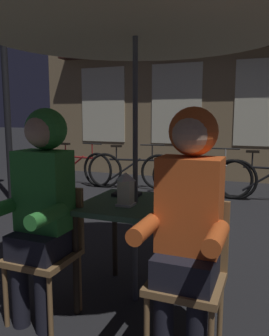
# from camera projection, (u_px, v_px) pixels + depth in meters

# --- Properties ---
(ground_plane) EXTENTS (60.00, 60.00, 0.00)m
(ground_plane) POSITION_uv_depth(u_px,v_px,m) (135.00, 300.00, 2.56)
(ground_plane) COLOR #232326
(cafe_table) EXTENTS (0.72, 0.72, 0.74)m
(cafe_table) POSITION_uv_depth(u_px,v_px,m) (135.00, 216.00, 2.46)
(cafe_table) COLOR #42664C
(cafe_table) RESTS_ON ground_plane
(patio_umbrella) EXTENTS (2.10, 2.10, 2.31)m
(patio_umbrella) POSITION_uv_depth(u_px,v_px,m) (135.00, 6.00, 2.25)
(patio_umbrella) COLOR #4C4C51
(patio_umbrella) RESTS_ON ground_plane
(lantern) EXTENTS (0.11, 0.11, 0.23)m
(lantern) POSITION_uv_depth(u_px,v_px,m) (126.00, 188.00, 2.35)
(lantern) COLOR white
(lantern) RESTS_ON cafe_table
(chair_left) EXTENTS (0.40, 0.40, 0.87)m
(chair_left) POSITION_uv_depth(u_px,v_px,m) (49.00, 245.00, 2.32)
(chair_left) COLOR olive
(chair_left) RESTS_ON ground_plane
(chair_right) EXTENTS (0.40, 0.40, 0.87)m
(chair_right) POSITION_uv_depth(u_px,v_px,m) (189.00, 268.00, 1.97)
(chair_right) COLOR olive
(chair_right) RESTS_ON ground_plane
(person_left_hooded) EXTENTS (0.45, 0.56, 1.40)m
(person_left_hooded) POSITION_uv_depth(u_px,v_px,m) (41.00, 195.00, 2.22)
(person_left_hooded) COLOR black
(person_left_hooded) RESTS_ON ground_plane
(person_right_hooded) EXTENTS (0.45, 0.56, 1.40)m
(person_right_hooded) POSITION_uv_depth(u_px,v_px,m) (188.00, 210.00, 1.86)
(person_right_hooded) COLOR black
(person_right_hooded) RESTS_ON ground_plane
(shopfront_building) EXTENTS (10.00, 0.93, 6.20)m
(shopfront_building) POSITION_uv_depth(u_px,v_px,m) (268.00, 27.00, 6.80)
(shopfront_building) COLOR #937A56
(shopfront_building) RESTS_ON ground_plane
(street_lamp) EXTENTS (0.32, 0.32, 3.88)m
(street_lamp) POSITION_uv_depth(u_px,v_px,m) (2.00, 24.00, 5.19)
(street_lamp) COLOR black
(street_lamp) RESTS_ON ground_plane
(bicycle_nearest) EXTENTS (1.67, 0.30, 0.84)m
(bicycle_nearest) POSITION_uv_depth(u_px,v_px,m) (77.00, 167.00, 6.83)
(bicycle_nearest) COLOR black
(bicycle_nearest) RESTS_ON ground_plane
(bicycle_second) EXTENTS (1.66, 0.37, 0.84)m
(bicycle_second) POSITION_uv_depth(u_px,v_px,m) (131.00, 170.00, 6.41)
(bicycle_second) COLOR black
(bicycle_second) RESTS_ON ground_plane
(bicycle_third) EXTENTS (1.68, 0.13, 0.84)m
(bicycle_third) POSITION_uv_depth(u_px,v_px,m) (200.00, 176.00, 5.76)
(bicycle_third) COLOR black
(bicycle_third) RESTS_ON ground_plane
(book) EXTENTS (0.20, 0.14, 0.02)m
(book) POSITION_uv_depth(u_px,v_px,m) (127.00, 194.00, 2.65)
(book) COLOR black
(book) RESTS_ON cafe_table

